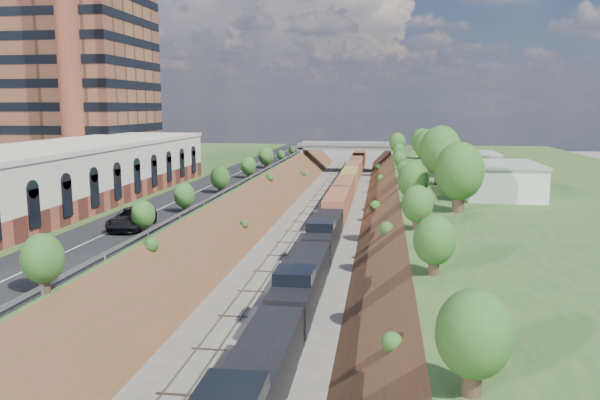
% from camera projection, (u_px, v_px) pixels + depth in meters
% --- Properties ---
extents(platform_left, '(44.00, 180.00, 5.00)m').
position_uv_depth(platform_left, '(109.00, 197.00, 90.25)').
color(platform_left, '#2D5121').
rests_on(platform_left, ground).
extents(platform_right, '(44.00, 180.00, 5.00)m').
position_uv_depth(platform_right, '(558.00, 207.00, 81.03)').
color(platform_right, '#2D5121').
rests_on(platform_right, ground).
extents(embankment_left, '(10.00, 180.00, 10.00)m').
position_uv_depth(embankment_left, '(248.00, 216.00, 87.58)').
color(embankment_left, brown).
rests_on(embankment_left, ground).
extents(embankment_right, '(10.00, 180.00, 10.00)m').
position_uv_depth(embankment_right, '(397.00, 220.00, 84.50)').
color(embankment_right, brown).
rests_on(embankment_right, ground).
extents(rail_left_track, '(1.58, 180.00, 0.18)m').
position_uv_depth(rail_left_track, '(304.00, 217.00, 86.39)').
color(rail_left_track, gray).
rests_on(rail_left_track, ground).
extents(rail_right_track, '(1.58, 180.00, 0.18)m').
position_uv_depth(rail_right_track, '(339.00, 218.00, 85.66)').
color(rail_right_track, gray).
rests_on(rail_right_track, ground).
extents(road, '(8.00, 180.00, 0.10)m').
position_uv_depth(road, '(218.00, 182.00, 87.40)').
color(road, black).
rests_on(road, platform_left).
extents(guardrail, '(0.10, 171.00, 0.70)m').
position_uv_depth(guardrail, '(245.00, 180.00, 86.55)').
color(guardrail, '#99999E').
rests_on(guardrail, platform_left).
extents(commercial_building, '(14.30, 62.30, 7.00)m').
position_uv_depth(commercial_building, '(59.00, 175.00, 67.09)').
color(commercial_building, brown).
rests_on(commercial_building, platform_left).
extents(highrise_tower, '(22.00, 22.00, 53.90)m').
position_uv_depth(highrise_tower, '(71.00, 7.00, 98.66)').
color(highrise_tower, brown).
rests_on(highrise_tower, platform_left).
extents(smokestack, '(3.20, 3.20, 40.00)m').
position_uv_depth(smokestack, '(68.00, 44.00, 83.17)').
color(smokestack, brown).
rests_on(smokestack, platform_left).
extents(overpass, '(24.50, 8.30, 7.40)m').
position_uv_depth(overpass, '(348.00, 152.00, 145.84)').
color(overpass, gray).
rests_on(overpass, ground).
extents(white_building_near, '(9.00, 12.00, 4.00)m').
position_uv_depth(white_building_near, '(499.00, 181.00, 73.82)').
color(white_building_near, silver).
rests_on(white_building_near, platform_right).
extents(white_building_far, '(8.00, 10.00, 3.60)m').
position_uv_depth(white_building_far, '(470.00, 165.00, 95.42)').
color(white_building_far, silver).
rests_on(white_building_far, platform_right).
extents(tree_right_large, '(5.25, 5.25, 7.61)m').
position_uv_depth(tree_right_large, '(459.00, 172.00, 62.62)').
color(tree_right_large, '#473323').
rests_on(tree_right_large, platform_right).
extents(tree_left_crest, '(2.45, 2.45, 3.55)m').
position_uv_depth(tree_left_crest, '(125.00, 222.00, 47.47)').
color(tree_left_crest, '#473323').
rests_on(tree_left_crest, platform_left).
extents(freight_train, '(2.88, 147.12, 4.55)m').
position_uv_depth(freight_train, '(344.00, 191.00, 95.61)').
color(freight_train, black).
rests_on(freight_train, ground).
extents(suv, '(3.82, 7.09, 1.89)m').
position_uv_depth(suv, '(132.00, 219.00, 54.17)').
color(suv, black).
rests_on(suv, road).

